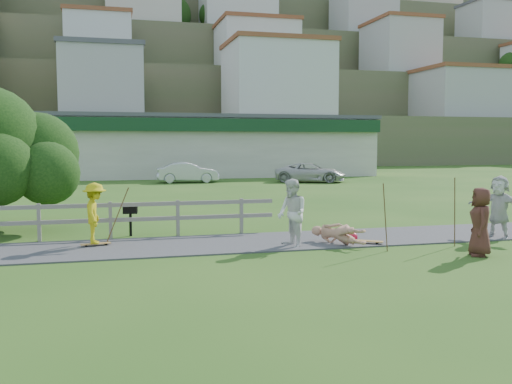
{
  "coord_description": "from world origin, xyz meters",
  "views": [
    {
      "loc": [
        -2.04,
        -14.04,
        2.86
      ],
      "look_at": [
        2.14,
        2.0,
        1.41
      ],
      "focal_mm": 40.0,
      "sensor_mm": 36.0,
      "label": 1
    }
  ],
  "objects_px": {
    "skater_rider": "(95,217)",
    "spectator_c": "(480,222)",
    "spectator_a": "(292,213)",
    "car_silver": "(188,172)",
    "spectator_d": "(499,207)",
    "bbq": "(131,221)",
    "car_white": "(310,172)",
    "skater_fallen": "(338,234)"
  },
  "relations": [
    {
      "from": "skater_rider",
      "to": "spectator_c",
      "type": "height_order",
      "value": "spectator_c"
    },
    {
      "from": "spectator_a",
      "to": "car_silver",
      "type": "height_order",
      "value": "spectator_a"
    },
    {
      "from": "spectator_d",
      "to": "spectator_c",
      "type": "bearing_deg",
      "value": -73.92
    },
    {
      "from": "spectator_a",
      "to": "spectator_c",
      "type": "distance_m",
      "value": 4.81
    },
    {
      "from": "spectator_d",
      "to": "car_silver",
      "type": "height_order",
      "value": "spectator_d"
    },
    {
      "from": "bbq",
      "to": "car_silver",
      "type": "bearing_deg",
      "value": 85.86
    },
    {
      "from": "car_white",
      "to": "skater_rider",
      "type": "bearing_deg",
      "value": 171.48
    },
    {
      "from": "car_white",
      "to": "skater_fallen",
      "type": "bearing_deg",
      "value": -174.14
    },
    {
      "from": "spectator_d",
      "to": "skater_fallen",
      "type": "bearing_deg",
      "value": -120.1
    },
    {
      "from": "skater_fallen",
      "to": "bbq",
      "type": "distance_m",
      "value": 6.32
    },
    {
      "from": "skater_fallen",
      "to": "car_white",
      "type": "distance_m",
      "value": 25.22
    },
    {
      "from": "skater_fallen",
      "to": "spectator_d",
      "type": "relative_size",
      "value": 0.92
    },
    {
      "from": "spectator_a",
      "to": "bbq",
      "type": "relative_size",
      "value": 2.04
    },
    {
      "from": "spectator_c",
      "to": "car_white",
      "type": "height_order",
      "value": "spectator_c"
    },
    {
      "from": "skater_rider",
      "to": "car_white",
      "type": "distance_m",
      "value": 26.76
    },
    {
      "from": "skater_fallen",
      "to": "car_white",
      "type": "height_order",
      "value": "car_white"
    },
    {
      "from": "car_silver",
      "to": "car_white",
      "type": "distance_m",
      "value": 8.77
    },
    {
      "from": "spectator_d",
      "to": "skater_rider",
      "type": "bearing_deg",
      "value": -125.99
    },
    {
      "from": "skater_fallen",
      "to": "spectator_a",
      "type": "bearing_deg",
      "value": 151.81
    },
    {
      "from": "skater_rider",
      "to": "car_silver",
      "type": "bearing_deg",
      "value": -11.99
    },
    {
      "from": "car_silver",
      "to": "spectator_c",
      "type": "bearing_deg",
      "value": -170.52
    },
    {
      "from": "car_silver",
      "to": "bbq",
      "type": "height_order",
      "value": "car_silver"
    },
    {
      "from": "spectator_c",
      "to": "spectator_d",
      "type": "relative_size",
      "value": 0.92
    },
    {
      "from": "skater_rider",
      "to": "bbq",
      "type": "bearing_deg",
      "value": -29.82
    },
    {
      "from": "spectator_c",
      "to": "car_white",
      "type": "relative_size",
      "value": 0.35
    },
    {
      "from": "spectator_a",
      "to": "car_silver",
      "type": "bearing_deg",
      "value": 168.44
    },
    {
      "from": "bbq",
      "to": "spectator_a",
      "type": "bearing_deg",
      "value": -28.46
    },
    {
      "from": "skater_rider",
      "to": "bbq",
      "type": "height_order",
      "value": "skater_rider"
    },
    {
      "from": "spectator_a",
      "to": "spectator_d",
      "type": "relative_size",
      "value": 1.0
    },
    {
      "from": "skater_rider",
      "to": "spectator_a",
      "type": "distance_m",
      "value": 5.37
    },
    {
      "from": "skater_fallen",
      "to": "spectator_a",
      "type": "distance_m",
      "value": 1.5
    },
    {
      "from": "skater_fallen",
      "to": "spectator_d",
      "type": "xyz_separation_m",
      "value": [
        5.05,
        -0.16,
        0.63
      ]
    },
    {
      "from": "bbq",
      "to": "spectator_d",
      "type": "bearing_deg",
      "value": -8.99
    },
    {
      "from": "skater_rider",
      "to": "skater_fallen",
      "type": "height_order",
      "value": "skater_rider"
    },
    {
      "from": "spectator_d",
      "to": "bbq",
      "type": "xyz_separation_m",
      "value": [
        -10.58,
        3.22,
        -0.48
      ]
    },
    {
      "from": "spectator_a",
      "to": "bbq",
      "type": "xyz_separation_m",
      "value": [
        -4.17,
        3.07,
        -0.48
      ]
    },
    {
      "from": "car_white",
      "to": "spectator_d",
      "type": "bearing_deg",
      "value": -162.62
    },
    {
      "from": "skater_rider",
      "to": "skater_fallen",
      "type": "bearing_deg",
      "value": -100.64
    },
    {
      "from": "spectator_a",
      "to": "skater_rider",
      "type": "bearing_deg",
      "value": -115.46
    },
    {
      "from": "spectator_c",
      "to": "car_white",
      "type": "xyz_separation_m",
      "value": [
        5.03,
        26.23,
        -0.17
      ]
    },
    {
      "from": "skater_fallen",
      "to": "bbq",
      "type": "height_order",
      "value": "bbq"
    },
    {
      "from": "skater_rider",
      "to": "skater_fallen",
      "type": "distance_m",
      "value": 6.7
    }
  ]
}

